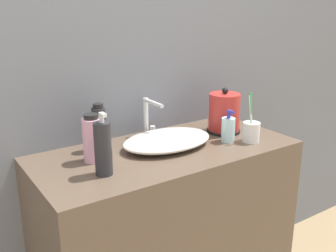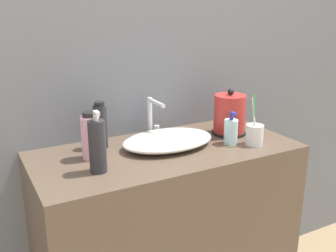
{
  "view_description": "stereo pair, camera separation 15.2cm",
  "coord_description": "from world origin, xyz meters",
  "px_view_note": "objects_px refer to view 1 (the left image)",
  "views": [
    {
      "loc": [
        -0.85,
        -1.02,
        1.5
      ],
      "look_at": [
        0.01,
        0.26,
        1.02
      ],
      "focal_mm": 42.0,
      "sensor_mm": 36.0,
      "label": 1
    },
    {
      "loc": [
        -0.72,
        -1.09,
        1.5
      ],
      "look_at": [
        0.01,
        0.26,
        1.02
      ],
      "focal_mm": 42.0,
      "sensor_mm": 36.0,
      "label": 2
    }
  ],
  "objects_px": {
    "electric_kettle": "(224,114)",
    "hand_cream_bottle": "(99,128)",
    "faucet": "(149,115)",
    "lotion_bottle": "(228,129)",
    "toothbrush_cup": "(251,131)",
    "shampoo_bottle": "(103,148)",
    "mouthwash_bottle": "(92,139)"
  },
  "relations": [
    {
      "from": "toothbrush_cup",
      "to": "shampoo_bottle",
      "type": "distance_m",
      "value": 0.68
    },
    {
      "from": "hand_cream_bottle",
      "to": "electric_kettle",
      "type": "bearing_deg",
      "value": -10.12
    },
    {
      "from": "electric_kettle",
      "to": "mouthwash_bottle",
      "type": "bearing_deg",
      "value": 179.23
    },
    {
      "from": "faucet",
      "to": "mouthwash_bottle",
      "type": "relative_size",
      "value": 0.94
    },
    {
      "from": "toothbrush_cup",
      "to": "hand_cream_bottle",
      "type": "height_order",
      "value": "toothbrush_cup"
    },
    {
      "from": "faucet",
      "to": "lotion_bottle",
      "type": "height_order",
      "value": "faucet"
    },
    {
      "from": "toothbrush_cup",
      "to": "shampoo_bottle",
      "type": "height_order",
      "value": "shampoo_bottle"
    },
    {
      "from": "faucet",
      "to": "hand_cream_bottle",
      "type": "relative_size",
      "value": 0.9
    },
    {
      "from": "faucet",
      "to": "toothbrush_cup",
      "type": "relative_size",
      "value": 0.8
    },
    {
      "from": "faucet",
      "to": "lotion_bottle",
      "type": "relative_size",
      "value": 1.24
    },
    {
      "from": "electric_kettle",
      "to": "faucet",
      "type": "bearing_deg",
      "value": 157.17
    },
    {
      "from": "lotion_bottle",
      "to": "mouthwash_bottle",
      "type": "height_order",
      "value": "mouthwash_bottle"
    },
    {
      "from": "electric_kettle",
      "to": "mouthwash_bottle",
      "type": "height_order",
      "value": "electric_kettle"
    },
    {
      "from": "faucet",
      "to": "hand_cream_bottle",
      "type": "distance_m",
      "value": 0.26
    },
    {
      "from": "toothbrush_cup",
      "to": "mouthwash_bottle",
      "type": "bearing_deg",
      "value": 164.8
    },
    {
      "from": "hand_cream_bottle",
      "to": "mouthwash_bottle",
      "type": "bearing_deg",
      "value": -127.02
    },
    {
      "from": "toothbrush_cup",
      "to": "mouthwash_bottle",
      "type": "relative_size",
      "value": 1.18
    },
    {
      "from": "faucet",
      "to": "toothbrush_cup",
      "type": "bearing_deg",
      "value": -42.86
    },
    {
      "from": "electric_kettle",
      "to": "lotion_bottle",
      "type": "distance_m",
      "value": 0.14
    },
    {
      "from": "faucet",
      "to": "electric_kettle",
      "type": "height_order",
      "value": "electric_kettle"
    },
    {
      "from": "lotion_bottle",
      "to": "mouthwash_bottle",
      "type": "xyz_separation_m",
      "value": [
        -0.58,
        0.12,
        0.03
      ]
    },
    {
      "from": "electric_kettle",
      "to": "hand_cream_bottle",
      "type": "height_order",
      "value": "electric_kettle"
    },
    {
      "from": "toothbrush_cup",
      "to": "mouthwash_bottle",
      "type": "height_order",
      "value": "toothbrush_cup"
    },
    {
      "from": "lotion_bottle",
      "to": "shampoo_bottle",
      "type": "height_order",
      "value": "shampoo_bottle"
    },
    {
      "from": "hand_cream_bottle",
      "to": "faucet",
      "type": "bearing_deg",
      "value": 7.28
    },
    {
      "from": "electric_kettle",
      "to": "shampoo_bottle",
      "type": "distance_m",
      "value": 0.68
    },
    {
      "from": "faucet",
      "to": "hand_cream_bottle",
      "type": "bearing_deg",
      "value": -172.72
    },
    {
      "from": "electric_kettle",
      "to": "toothbrush_cup",
      "type": "height_order",
      "value": "toothbrush_cup"
    },
    {
      "from": "electric_kettle",
      "to": "shampoo_bottle",
      "type": "height_order",
      "value": "shampoo_bottle"
    },
    {
      "from": "faucet",
      "to": "toothbrush_cup",
      "type": "xyz_separation_m",
      "value": [
        0.33,
        -0.31,
        -0.05
      ]
    },
    {
      "from": "shampoo_bottle",
      "to": "electric_kettle",
      "type": "bearing_deg",
      "value": 10.73
    },
    {
      "from": "electric_kettle",
      "to": "hand_cream_bottle",
      "type": "bearing_deg",
      "value": 169.88
    }
  ]
}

